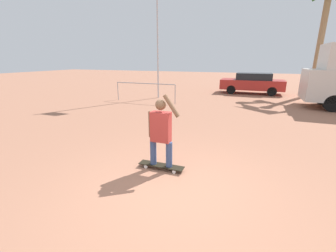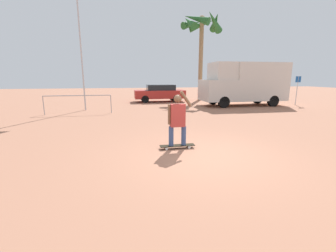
% 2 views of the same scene
% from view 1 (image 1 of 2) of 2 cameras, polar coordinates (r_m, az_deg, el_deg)
% --- Properties ---
extents(ground_plane, '(80.00, 80.00, 0.00)m').
position_cam_1_polar(ground_plane, '(4.40, 1.66, -16.12)').
color(ground_plane, '#A36B51').
extents(skateboard, '(1.04, 0.23, 0.10)m').
position_cam_1_polar(skateboard, '(5.12, -1.74, -10.04)').
color(skateboard, black).
rests_on(skateboard, ground_plane).
extents(person_skateboarder, '(0.71, 0.23, 1.61)m').
position_cam_1_polar(person_skateboarder, '(4.80, -1.84, -0.86)').
color(person_skateboarder, '#384C7A').
rests_on(person_skateboarder, skateboard).
extents(parked_car_red, '(4.25, 1.75, 1.44)m').
position_cam_1_polar(parked_car_red, '(17.31, 20.59, 10.24)').
color(parked_car_red, black).
rests_on(parked_car_red, ground_plane).
extents(flagpole, '(1.03, 0.12, 7.76)m').
position_cam_1_polar(flagpole, '(14.45, -2.39, 24.85)').
color(flagpole, '#B7B7BC').
rests_on(flagpole, ground_plane).
extents(plaza_railing_segment, '(3.69, 0.05, 1.08)m').
position_cam_1_polar(plaza_railing_segment, '(13.04, -5.88, 9.99)').
color(plaza_railing_segment, '#99999E').
rests_on(plaza_railing_segment, ground_plane).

